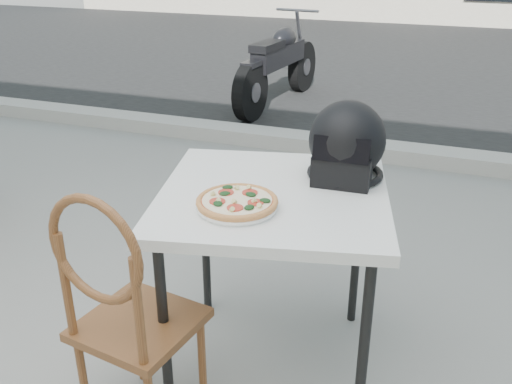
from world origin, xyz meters
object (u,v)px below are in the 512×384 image
(cafe_chair_main, at_px, (123,305))
(helmet, at_px, (346,145))
(cafe_table_main, at_px, (273,209))
(motorcycle, at_px, (279,66))
(pizza, at_px, (237,201))
(plate, at_px, (237,207))

(cafe_chair_main, bearing_deg, helmet, -118.62)
(cafe_table_main, distance_m, motorcycle, 4.06)
(pizza, xyz_separation_m, helmet, (0.28, 0.40, 0.10))
(motorcycle, bearing_deg, pizza, -67.79)
(plate, height_order, cafe_chair_main, cafe_chair_main)
(cafe_table_main, height_order, plate, plate)
(cafe_table_main, distance_m, cafe_chair_main, 0.64)
(helmet, height_order, motorcycle, helmet)
(plate, relative_size, cafe_chair_main, 0.34)
(plate, bearing_deg, cafe_table_main, 68.85)
(cafe_table_main, xyz_separation_m, pizza, (-0.07, -0.18, 0.10))
(cafe_table_main, distance_m, helmet, 0.37)
(helmet, xyz_separation_m, cafe_chair_main, (-0.56, -0.73, -0.38))
(helmet, bearing_deg, pizza, -127.96)
(cafe_table_main, relative_size, helmet, 3.12)
(helmet, relative_size, motorcycle, 0.17)
(cafe_chair_main, bearing_deg, pizza, -121.24)
(pizza, height_order, motorcycle, motorcycle)
(plate, distance_m, motorcycle, 4.22)
(cafe_table_main, bearing_deg, pizza, -111.14)
(cafe_table_main, bearing_deg, helmet, 45.98)
(pizza, relative_size, helmet, 1.07)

